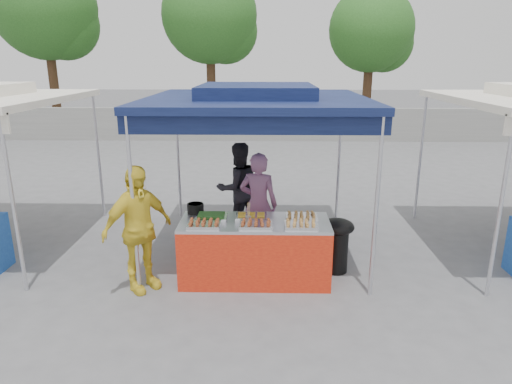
{
  "coord_description": "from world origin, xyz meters",
  "views": [
    {
      "loc": [
        0.15,
        -5.83,
        2.94
      ],
      "look_at": [
        0.0,
        0.6,
        1.05
      ],
      "focal_mm": 32.0,
      "sensor_mm": 36.0,
      "label": 1
    }
  ],
  "objects_px": {
    "helper_man": "(238,188)",
    "customer_person": "(138,229)",
    "vendor_table": "(255,250)",
    "vendor_woman": "(258,204)",
    "cooking_pot": "(195,208)",
    "wok_burner": "(337,241)"
  },
  "relations": [
    {
      "from": "helper_man",
      "to": "customer_person",
      "type": "height_order",
      "value": "customer_person"
    },
    {
      "from": "customer_person",
      "to": "vendor_table",
      "type": "bearing_deg",
      "value": -34.85
    },
    {
      "from": "vendor_table",
      "to": "vendor_woman",
      "type": "height_order",
      "value": "vendor_woman"
    },
    {
      "from": "cooking_pot",
      "to": "wok_burner",
      "type": "relative_size",
      "value": 0.29
    },
    {
      "from": "vendor_table",
      "to": "vendor_woman",
      "type": "bearing_deg",
      "value": 87.78
    },
    {
      "from": "helper_man",
      "to": "vendor_table",
      "type": "bearing_deg",
      "value": 74.03
    },
    {
      "from": "vendor_table",
      "to": "helper_man",
      "type": "xyz_separation_m",
      "value": [
        -0.33,
        1.79,
        0.37
      ]
    },
    {
      "from": "vendor_woman",
      "to": "customer_person",
      "type": "relative_size",
      "value": 0.96
    },
    {
      "from": "wok_burner",
      "to": "helper_man",
      "type": "bearing_deg",
      "value": 134.43
    },
    {
      "from": "customer_person",
      "to": "helper_man",
      "type": "bearing_deg",
      "value": 14.65
    },
    {
      "from": "cooking_pot",
      "to": "vendor_woman",
      "type": "distance_m",
      "value": 1.04
    },
    {
      "from": "vendor_woman",
      "to": "cooking_pot",
      "type": "bearing_deg",
      "value": 44.99
    },
    {
      "from": "cooking_pot",
      "to": "vendor_woman",
      "type": "bearing_deg",
      "value": 32.17
    },
    {
      "from": "vendor_table",
      "to": "cooking_pot",
      "type": "height_order",
      "value": "cooking_pot"
    },
    {
      "from": "cooking_pot",
      "to": "helper_man",
      "type": "relative_size",
      "value": 0.15
    },
    {
      "from": "wok_burner",
      "to": "vendor_woman",
      "type": "xyz_separation_m",
      "value": [
        -1.12,
        0.6,
        0.34
      ]
    },
    {
      "from": "wok_burner",
      "to": "vendor_woman",
      "type": "bearing_deg",
      "value": 151.99
    },
    {
      "from": "vendor_woman",
      "to": "customer_person",
      "type": "bearing_deg",
      "value": 50.52
    },
    {
      "from": "helper_man",
      "to": "cooking_pot",
      "type": "bearing_deg",
      "value": 44.44
    },
    {
      "from": "vendor_table",
      "to": "cooking_pot",
      "type": "relative_size",
      "value": 8.66
    },
    {
      "from": "wok_burner",
      "to": "helper_man",
      "type": "xyz_separation_m",
      "value": [
        -1.48,
        1.52,
        0.33
      ]
    },
    {
      "from": "vendor_woman",
      "to": "helper_man",
      "type": "bearing_deg",
      "value": -55.6
    }
  ]
}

